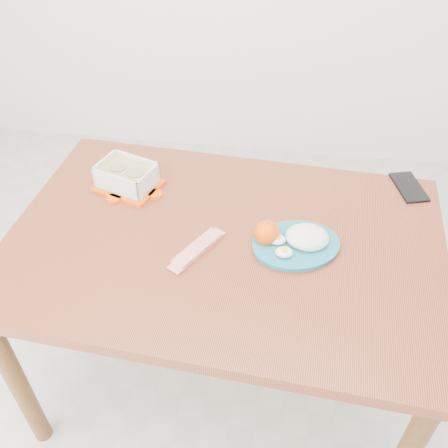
# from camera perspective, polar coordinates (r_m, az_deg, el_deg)

# --- Properties ---
(ground) EXTENTS (3.50, 3.50, 0.00)m
(ground) POSITION_cam_1_polar(r_m,az_deg,el_deg) (2.03, -2.02, -19.30)
(ground) COLOR #B7B7B2
(ground) RESTS_ON ground
(dining_table) EXTENTS (1.36, 0.95, 0.75)m
(dining_table) POSITION_cam_1_polar(r_m,az_deg,el_deg) (1.56, -0.00, -4.08)
(dining_table) COLOR brown
(dining_table) RESTS_ON ground
(food_container) EXTENTS (0.24, 0.21, 0.09)m
(food_container) POSITION_cam_1_polar(r_m,az_deg,el_deg) (1.69, -11.04, 5.34)
(food_container) COLOR #F84C07
(food_container) RESTS_ON dining_table
(orange_fruit) EXTENTS (0.08, 0.08, 0.08)m
(orange_fruit) POSITION_cam_1_polar(r_m,az_deg,el_deg) (1.46, 4.93, -1.03)
(orange_fruit) COLOR #FF6405
(orange_fruit) RESTS_ON dining_table
(rice_plate) EXTENTS (0.33, 0.33, 0.07)m
(rice_plate) POSITION_cam_1_polar(r_m,az_deg,el_deg) (1.47, 8.64, -1.94)
(rice_plate) COLOR #176F82
(rice_plate) RESTS_ON dining_table
(candy_bar) EXTENTS (0.13, 0.18, 0.02)m
(candy_bar) POSITION_cam_1_polar(r_m,az_deg,el_deg) (1.45, -3.08, -2.85)
(candy_bar) COLOR red
(candy_bar) RESTS_ON dining_table
(smartphone) EXTENTS (0.12, 0.18, 0.01)m
(smartphone) POSITION_cam_1_polar(r_m,az_deg,el_deg) (1.79, 20.38, 3.98)
(smartphone) COLOR black
(smartphone) RESTS_ON dining_table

